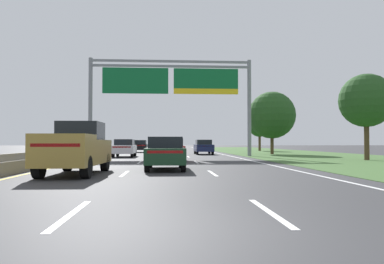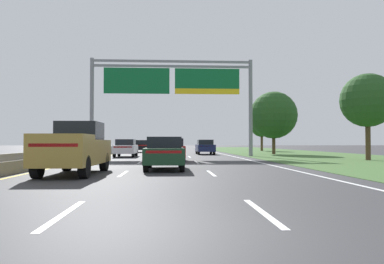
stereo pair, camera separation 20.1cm
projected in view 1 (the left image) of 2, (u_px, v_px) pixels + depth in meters
name	position (u px, v px, depth m)	size (l,w,h in m)	color
ground_plane	(167.00, 154.00, 40.53)	(220.00, 220.00, 0.00)	#333335
lane_striping	(167.00, 155.00, 40.07)	(11.96, 106.00, 0.01)	white
grass_verge_right	(296.00, 154.00, 41.46)	(14.00, 110.00, 0.02)	#3D602D
median_barrier_concrete	(105.00, 151.00, 40.10)	(0.60, 110.00, 0.85)	#99968E
overhead_sign_gantry	(171.00, 86.00, 35.28)	(15.06, 0.42, 9.04)	gray
pickup_truck_gold	(76.00, 148.00, 15.73)	(2.13, 5.45, 2.20)	#A38438
car_white_left_lane_sedan	(125.00, 148.00, 33.99)	(1.82, 4.40, 1.57)	silver
car_black_left_lane_sedan	(140.00, 146.00, 49.22)	(1.82, 4.40, 1.57)	black
car_red_centre_lane_sedan	(171.00, 149.00, 26.29)	(1.88, 4.42, 1.57)	maroon
car_navy_right_lane_sedan	(204.00, 147.00, 40.98)	(1.83, 4.40, 1.57)	#161E47
car_darkgreen_centre_lane_sedan	(165.00, 153.00, 18.34)	(1.84, 4.41, 1.57)	#193D23
roadside_tree_near	(366.00, 101.00, 27.77)	(3.88, 3.88, 6.30)	#4C3823
roadside_tree_mid	(272.00, 115.00, 41.42)	(5.11, 5.11, 6.80)	#4C3823
roadside_tree_far	(260.00, 126.00, 56.39)	(3.29, 3.29, 5.37)	#4C3823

